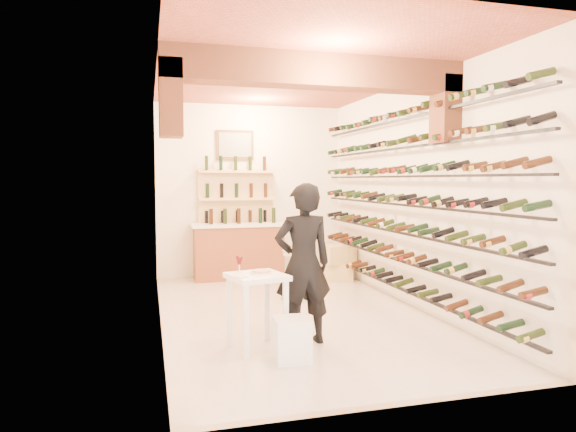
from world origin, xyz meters
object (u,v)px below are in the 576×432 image
object	(u,v)px
person	(303,264)
crate_lower	(338,271)
white_stool	(292,339)
wine_rack	(398,198)
chrome_barstool	(294,271)
back_counter	(239,249)
tasting_table	(257,288)

from	to	relation	value
person	crate_lower	bearing A→B (deg)	-118.27
crate_lower	white_stool	bearing A→B (deg)	-116.96
wine_rack	chrome_barstool	bearing A→B (deg)	151.83
person	white_stool	bearing A→B (deg)	60.49
person	chrome_barstool	world-z (taller)	person
wine_rack	back_counter	size ratio (longest dim) A/B	3.35
wine_rack	chrome_barstool	distance (m)	1.87
crate_lower	person	bearing A→B (deg)	-116.79
tasting_table	person	distance (m)	0.58
crate_lower	chrome_barstool	bearing A→B (deg)	-132.56
back_counter	chrome_barstool	bearing A→B (deg)	-75.48
tasting_table	person	size ratio (longest dim) A/B	0.55
white_stool	back_counter	bearing A→B (deg)	87.12
wine_rack	crate_lower	bearing A→B (deg)	93.72
chrome_barstool	crate_lower	world-z (taller)	chrome_barstool
back_counter	tasting_table	xyz separation A→B (m)	(-0.48, -3.97, 0.13)
wine_rack	person	size ratio (longest dim) A/B	3.22
chrome_barstool	wine_rack	bearing A→B (deg)	-28.17
back_counter	person	bearing A→B (deg)	-89.24
back_counter	tasting_table	bearing A→B (deg)	-96.92
person	chrome_barstool	size ratio (longest dim) A/B	2.33
person	crate_lower	size ratio (longest dim) A/B	3.40
tasting_table	white_stool	xyz separation A→B (m)	(0.26, -0.44, -0.45)
back_counter	white_stool	size ratio (longest dim) A/B	3.95
wine_rack	crate_lower	world-z (taller)	wine_rack
wine_rack	back_counter	distance (m)	3.38
back_counter	crate_lower	distance (m)	1.85
wine_rack	tasting_table	world-z (taller)	wine_rack
tasting_table	chrome_barstool	distance (m)	2.27
crate_lower	back_counter	bearing A→B (deg)	159.64
tasting_table	person	xyz separation A→B (m)	(0.53, 0.07, 0.22)
wine_rack	crate_lower	distance (m)	2.45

